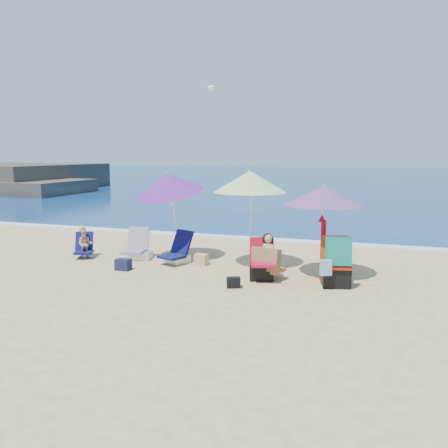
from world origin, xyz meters
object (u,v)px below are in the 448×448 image
(person_center, at_px, (267,257))
(person_left, at_px, (85,244))
(chair_navy, at_px, (176,254))
(umbrella_turquoise, at_px, (324,196))
(camp_chair_right, at_px, (336,268))
(seagull, at_px, (212,88))
(umbrella_blue, at_px, (168,184))
(camp_chair_left, at_px, (261,267))
(chair_rainbow, at_px, (138,250))
(umbrella_striped, at_px, (250,182))
(furled_umbrella, at_px, (323,244))

(person_center, xyz_separation_m, person_left, (-5.02, 0.52, -0.11))
(chair_navy, bearing_deg, umbrella_turquoise, -2.57)
(umbrella_turquoise, relative_size, person_center, 2.03)
(camp_chair_right, height_order, seagull, seagull)
(umbrella_blue, distance_m, camp_chair_left, 3.41)
(chair_rainbow, distance_m, camp_chair_left, 3.68)
(chair_navy, xyz_separation_m, person_center, (2.53, -0.81, 0.28))
(person_center, bearing_deg, person_left, 174.14)
(umbrella_blue, bearing_deg, chair_navy, -41.32)
(umbrella_striped, bearing_deg, chair_navy, -172.43)
(camp_chair_right, height_order, person_center, camp_chair_right)
(furled_umbrella, relative_size, camp_chair_right, 1.34)
(furled_umbrella, distance_m, person_center, 1.21)
(chair_rainbow, height_order, person_left, person_left)
(camp_chair_left, bearing_deg, person_left, 173.58)
(chair_navy, bearing_deg, umbrella_striped, 7.57)
(chair_navy, relative_size, person_left, 1.17)
(chair_rainbow, height_order, camp_chair_left, camp_chair_left)
(person_center, xyz_separation_m, seagull, (-1.69, 1.13, 3.77))
(seagull, bearing_deg, person_center, -33.75)
(person_center, bearing_deg, chair_rainbow, 166.01)
(chair_rainbow, bearing_deg, umbrella_turquoise, -3.20)
(umbrella_blue, xyz_separation_m, camp_chair_left, (2.74, -1.13, -1.68))
(camp_chair_left, xyz_separation_m, seagull, (-1.57, 1.16, 3.98))
(person_center, bearing_deg, umbrella_striped, 123.56)
(umbrella_turquoise, bearing_deg, person_center, -149.18)
(umbrella_striped, bearing_deg, seagull, 175.84)
(umbrella_turquoise, distance_m, seagull, 3.73)
(camp_chair_left, relative_size, camp_chair_right, 0.85)
(chair_rainbow, distance_m, person_left, 1.42)
(chair_rainbow, bearing_deg, umbrella_striped, 2.69)
(umbrella_blue, height_order, seagull, seagull)
(camp_chair_right, bearing_deg, person_left, 174.93)
(camp_chair_left, bearing_deg, seagull, 143.40)
(seagull, bearing_deg, furled_umbrella, -15.65)
(umbrella_turquoise, height_order, person_left, umbrella_turquoise)
(umbrella_blue, height_order, camp_chair_right, umbrella_blue)
(umbrella_turquoise, distance_m, furled_umbrella, 1.06)
(umbrella_blue, distance_m, seagull, 2.58)
(umbrella_turquoise, height_order, person_center, umbrella_turquoise)
(chair_rainbow, bearing_deg, umbrella_blue, 12.60)
(furled_umbrella, relative_size, chair_navy, 1.47)
(umbrella_turquoise, distance_m, umbrella_blue, 3.97)
(umbrella_blue, height_order, chair_rainbow, umbrella_blue)
(umbrella_striped, height_order, seagull, seagull)
(furled_umbrella, bearing_deg, seagull, 164.35)
(umbrella_striped, xyz_separation_m, camp_chair_left, (0.58, -1.09, -1.78))
(umbrella_turquoise, relative_size, camp_chair_left, 2.25)
(umbrella_turquoise, xyz_separation_m, umbrella_blue, (-3.94, 0.45, 0.15))
(umbrella_striped, distance_m, camp_chair_right, 2.94)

